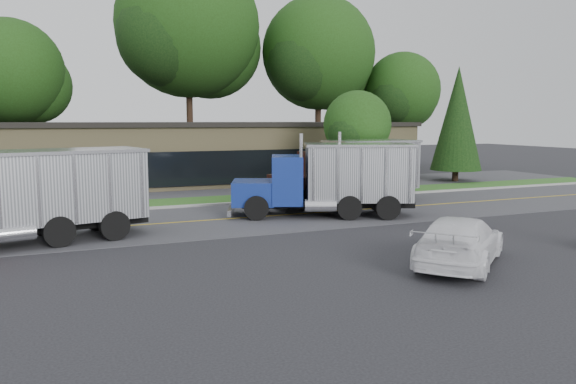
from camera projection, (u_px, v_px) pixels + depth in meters
name	position (u px, v px, depth m)	size (l,w,h in m)	color
ground	(313.00, 267.00, 17.13)	(140.00, 140.00, 0.00)	#333338
road	(228.00, 219.00, 25.37)	(60.00, 8.00, 0.02)	#535358
center_line	(228.00, 219.00, 25.37)	(60.00, 0.12, 0.01)	gold
curb	(205.00, 206.00, 29.22)	(60.00, 0.30, 0.12)	#9E9E99
grass_verge	(197.00, 202.00, 30.87)	(60.00, 3.40, 0.03)	#2A6121
far_parking	(178.00, 191.00, 35.44)	(60.00, 7.00, 0.02)	#535358
strip_mall	(188.00, 154.00, 41.45)	(32.00, 12.00, 4.00)	tan
tree_far_b	(12.00, 76.00, 43.59)	(8.60, 8.09, 12.27)	#382619
tree_far_c	(190.00, 33.00, 48.49)	(13.14, 12.37, 18.74)	#382619
tree_far_d	(319.00, 59.00, 52.35)	(11.15, 10.49, 15.90)	#382619
tree_far_e	(403.00, 94.00, 53.92)	(7.66, 7.21, 10.93)	#382619
evergreen_right	(457.00, 119.00, 40.67)	(3.66, 3.66, 8.32)	#382619
tree_verge	(358.00, 128.00, 34.25)	(4.38, 4.13, 6.25)	#382619
dump_truck_red	(29.00, 194.00, 20.04)	(9.65, 4.46, 3.36)	black
dump_truck_blue	(333.00, 178.00, 25.99)	(8.58, 5.33, 3.36)	black
dump_truck_maroon	(353.00, 170.00, 30.03)	(8.36, 3.15, 3.36)	black
rally_car	(460.00, 241.00, 17.25)	(2.12, 5.21, 1.51)	white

